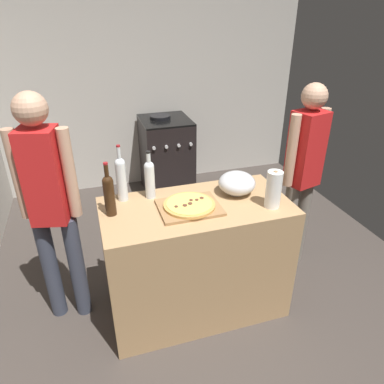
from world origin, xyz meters
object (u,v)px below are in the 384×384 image
pizza (189,205)px  wine_bottle_amber (150,178)px  person_in_stripes (50,201)px  paper_towel_roll (274,189)px  wine_bottle_green (121,177)px  stove (166,156)px  person_in_red (303,169)px  mixing_bowl (237,183)px  wine_bottle_dark (109,193)px

pizza → wine_bottle_amber: size_ratio=1.00×
pizza → person_in_stripes: 0.90m
paper_towel_roll → wine_bottle_green: bearing=157.1°
stove → person_in_red: (0.72, -1.71, 0.46)m
mixing_bowl → stove: size_ratio=0.27×
wine_bottle_dark → pizza: bearing=-9.5°
mixing_bowl → wine_bottle_green: (-0.78, 0.15, 0.09)m
person_in_red → stove: bearing=112.8°
mixing_bowl → wine_bottle_amber: 0.61m
paper_towel_roll → person_in_stripes: bearing=164.4°
stove → person_in_red: bearing=-67.2°
paper_towel_roll → wine_bottle_amber: size_ratio=0.75×
stove → person_in_stripes: 2.18m
pizza → mixing_bowl: size_ratio=1.31×
stove → paper_towel_roll: bearing=-84.5°
pizza → person_in_red: (1.04, 0.29, -0.01)m
wine_bottle_dark → wine_bottle_amber: size_ratio=1.05×
wine_bottle_amber → wine_bottle_green: bearing=173.2°
mixing_bowl → wine_bottle_dark: (-0.88, -0.02, 0.07)m
pizza → paper_towel_roll: size_ratio=1.33×
pizza → wine_bottle_amber: (-0.21, 0.23, 0.12)m
stove → person_in_red: size_ratio=0.60×
paper_towel_roll → wine_bottle_dark: size_ratio=0.72×
paper_towel_roll → wine_bottle_amber: (-0.74, 0.37, 0.02)m
pizza → mixing_bowl: 0.40m
pizza → person_in_red: size_ratio=0.21×
mixing_bowl → wine_bottle_dark: wine_bottle_dark is taller
mixing_bowl → person_in_stripes: (-1.25, 0.15, -0.02)m
paper_towel_roll → stove: bearing=95.5°
stove → wine_bottle_green: bearing=-112.3°
wine_bottle_dark → person_in_red: bearing=7.8°
pizza → person_in_red: person_in_red is taller
pizza → stove: 2.09m
person_in_stripes → wine_bottle_green: bearing=0.2°
wine_bottle_green → stove: 1.99m
person_in_stripes → paper_towel_roll: bearing=-15.6°
pizza → wine_bottle_green: bearing=147.0°
wine_bottle_green → person_in_stripes: size_ratio=0.24×
paper_towel_roll → wine_bottle_dark: 1.05m
pizza → wine_bottle_dark: 0.52m
paper_towel_roll → stove: 2.22m
wine_bottle_green → person_in_red: size_ratio=0.25×
wine_bottle_green → wine_bottle_amber: (0.19, -0.02, -0.02)m
mixing_bowl → person_in_stripes: bearing=173.2°
mixing_bowl → wine_bottle_dark: bearing=-178.5°
mixing_bowl → stove: bearing=91.8°
pizza → mixing_bowl: mixing_bowl is taller
mixing_bowl → wine_bottle_green: wine_bottle_green is taller
pizza → person_in_stripes: size_ratio=0.20×
mixing_bowl → person_in_stripes: 1.25m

